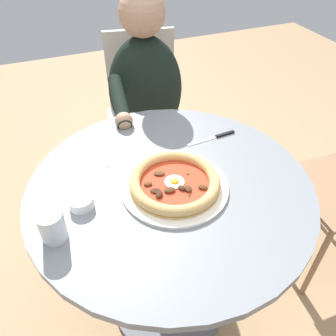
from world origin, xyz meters
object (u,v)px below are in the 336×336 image
dining_table (170,222)px  fork_utensil (96,155)px  cafe_chair_diner (144,105)px  water_glass (53,228)px  diner_person (147,127)px  steak_knife (218,136)px  pizza_on_plate (175,183)px  ramekin_capers (81,202)px

dining_table → fork_utensil: (-0.18, 0.23, 0.19)m
dining_table → cafe_chair_diner: cafe_chair_diner is taller
dining_table → fork_utensil: 0.35m
water_glass → cafe_chair_diner: bearing=58.4°
fork_utensil → diner_person: size_ratio=0.14×
diner_person → cafe_chair_diner: bearing=77.2°
steak_knife → fork_utensil: 0.45m
cafe_chair_diner → steak_knife: bearing=-81.5°
dining_table → pizza_on_plate: bearing=-76.0°
steak_knife → cafe_chair_diner: cafe_chair_diner is taller
dining_table → diner_person: diner_person is taller
cafe_chair_diner → water_glass: bearing=-121.6°
steak_knife → dining_table: bearing=-147.3°
pizza_on_plate → ramekin_capers: 0.28m
pizza_on_plate → steak_knife: (0.26, 0.19, -0.02)m
steak_knife → cafe_chair_diner: (-0.09, 0.62, -0.18)m
pizza_on_plate → fork_utensil: bearing=127.2°
fork_utensil → diner_person: (0.32, 0.42, -0.23)m
ramekin_capers → cafe_chair_diner: (0.45, 0.78, -0.20)m
ramekin_capers → fork_utensil: (0.09, 0.22, -0.02)m
water_glass → cafe_chair_diner: size_ratio=0.10×
steak_knife → fork_utensil: bearing=172.3°
water_glass → diner_person: (0.50, 0.73, -0.26)m
dining_table → cafe_chair_diner: 0.80m
pizza_on_plate → diner_person: (0.13, 0.67, -0.24)m
ramekin_capers → diner_person: (0.41, 0.64, -0.24)m
pizza_on_plate → diner_person: 0.73m
steak_knife → fork_utensil: size_ratio=1.24×
diner_person → water_glass: bearing=-124.6°
pizza_on_plate → diner_person: bearing=78.8°
pizza_on_plate → water_glass: bearing=-171.2°
pizza_on_plate → ramekin_capers: size_ratio=4.62×
steak_knife → ramekin_capers: bearing=-163.4°
steak_knife → diner_person: diner_person is taller
water_glass → diner_person: bearing=55.4°
dining_table → ramekin_capers: 0.34m
dining_table → fork_utensil: bearing=129.0°
water_glass → steak_knife: 0.67m
fork_utensil → pizza_on_plate: bearing=-52.8°
steak_knife → ramekin_capers: (-0.54, -0.16, 0.01)m
pizza_on_plate → water_glass: (-0.37, -0.06, 0.02)m
water_glass → steak_knife: water_glass is taller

